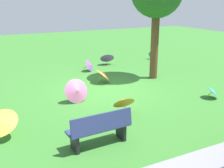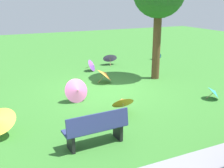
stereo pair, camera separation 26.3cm
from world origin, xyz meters
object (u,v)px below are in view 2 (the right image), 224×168
at_px(parasol_orange_4, 122,101).
at_px(parasol_orange_5, 105,74).
at_px(parasol_pink_1, 77,91).
at_px(parasol_teal_1, 214,92).
at_px(parasol_purple_1, 110,57).
at_px(park_bench, 96,128).
at_px(parasol_purple_0, 93,65).
at_px(parasol_blue_3, 157,55).

xyz_separation_m(parasol_orange_4, parasol_orange_5, (-0.83, -3.22, 0.00)).
xyz_separation_m(parasol_orange_4, parasol_pink_1, (1.00, -1.48, 0.05)).
xyz_separation_m(parasol_teal_1, parasol_pink_1, (4.56, -1.81, 0.16)).
xyz_separation_m(parasol_teal_1, parasol_purple_1, (1.11, -6.57, 0.13)).
height_order(park_bench, parasol_orange_5, park_bench).
xyz_separation_m(parasol_purple_0, parasol_pink_1, (2.08, 3.83, 0.13)).
xyz_separation_m(parasol_purple_1, parasol_blue_3, (-3.11, -0.05, -0.13)).
distance_m(parasol_orange_4, parasol_orange_5, 3.32).
bearing_deg(parasol_orange_4, park_bench, 45.99).
bearing_deg(parasol_orange_4, parasol_orange_5, -104.46).
bearing_deg(parasol_purple_0, parasol_orange_4, 78.53).
xyz_separation_m(parasol_orange_5, parasol_blue_3, (-4.73, -3.07, -0.11)).
xyz_separation_m(parasol_pink_1, parasol_blue_3, (-6.57, -4.80, -0.15)).
height_order(parasol_purple_1, parasol_orange_4, parasol_purple_1).
relative_size(parasol_teal_1, parasol_orange_5, 0.87).
height_order(parasol_orange_4, parasol_pink_1, parasol_pink_1).
height_order(park_bench, parasol_teal_1, park_bench).
bearing_deg(parasol_purple_0, park_bench, 69.29).
relative_size(parasol_purple_0, parasol_orange_5, 0.87).
xyz_separation_m(park_bench, parasol_purple_0, (-2.61, -6.90, -0.16)).
xyz_separation_m(park_bench, parasol_pink_1, (-0.53, -3.07, -0.04)).
xyz_separation_m(park_bench, parasol_blue_3, (-7.10, -7.87, -0.19)).
height_order(parasol_purple_1, parasol_blue_3, parasol_purple_1).
bearing_deg(parasol_pink_1, parasol_purple_0, -118.50).
relative_size(parasol_purple_0, parasol_purple_1, 0.78).
height_order(park_bench, parasol_blue_3, park_bench).
height_order(parasol_teal_1, parasol_orange_4, parasol_orange_4).
distance_m(park_bench, parasol_pink_1, 3.12).
height_order(parasol_purple_0, parasol_blue_3, parasol_purple_0).
xyz_separation_m(parasol_purple_0, parasol_blue_3, (-4.48, -0.97, -0.03)).
bearing_deg(park_bench, parasol_purple_1, -116.99).
bearing_deg(parasol_teal_1, parasol_purple_0, -66.26).
relative_size(parasol_teal_1, parasol_pink_1, 0.79).
relative_size(park_bench, parasol_blue_3, 2.53).
bearing_deg(parasol_pink_1, parasol_orange_4, 124.03).
bearing_deg(parasol_purple_0, parasol_purple_1, -146.16).
height_order(parasol_purple_0, parasol_pink_1, parasol_pink_1).
distance_m(parasol_purple_0, parasol_pink_1, 4.37).
bearing_deg(parasol_blue_3, parasol_orange_5, 32.97).
height_order(parasol_pink_1, parasol_blue_3, parasol_pink_1).
height_order(parasol_purple_0, parasol_purple_1, parasol_purple_1).
height_order(parasol_purple_0, parasol_teal_1, parasol_purple_0).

